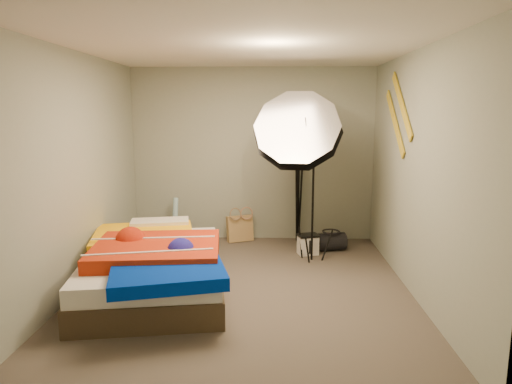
{
  "coord_description": "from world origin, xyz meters",
  "views": [
    {
      "loc": [
        0.29,
        -4.63,
        1.88
      ],
      "look_at": [
        0.1,
        0.6,
        0.95
      ],
      "focal_mm": 32.0,
      "sensor_mm": 36.0,
      "label": 1
    }
  ],
  "objects_px": {
    "duffel_bag": "(331,242)",
    "photo_umbrella": "(298,133)",
    "camera_case": "(308,245)",
    "tote_bag": "(240,228)",
    "camera_tripod": "(298,196)",
    "wrapping_roll": "(175,220)",
    "bed": "(155,265)"
  },
  "relations": [
    {
      "from": "camera_case",
      "to": "camera_tripod",
      "type": "bearing_deg",
      "value": 83.33
    },
    {
      "from": "wrapping_roll",
      "to": "duffel_bag",
      "type": "distance_m",
      "value": 2.24
    },
    {
      "from": "duffel_bag",
      "to": "camera_tripod",
      "type": "bearing_deg",
      "value": 118.79
    },
    {
      "from": "bed",
      "to": "photo_umbrella",
      "type": "height_order",
      "value": "photo_umbrella"
    },
    {
      "from": "wrapping_roll",
      "to": "camera_tripod",
      "type": "relative_size",
      "value": 0.56
    },
    {
      "from": "tote_bag",
      "to": "wrapping_roll",
      "type": "bearing_deg",
      "value": 162.33
    },
    {
      "from": "photo_umbrella",
      "to": "tote_bag",
      "type": "bearing_deg",
      "value": 130.14
    },
    {
      "from": "camera_case",
      "to": "bed",
      "type": "height_order",
      "value": "bed"
    },
    {
      "from": "duffel_bag",
      "to": "bed",
      "type": "distance_m",
      "value": 2.55
    },
    {
      "from": "tote_bag",
      "to": "camera_case",
      "type": "xyz_separation_m",
      "value": [
        0.95,
        -0.6,
        -0.06
      ]
    },
    {
      "from": "photo_umbrella",
      "to": "camera_tripod",
      "type": "height_order",
      "value": "photo_umbrella"
    },
    {
      "from": "camera_case",
      "to": "camera_tripod",
      "type": "height_order",
      "value": "camera_tripod"
    },
    {
      "from": "tote_bag",
      "to": "duffel_bag",
      "type": "distance_m",
      "value": 1.34
    },
    {
      "from": "wrapping_roll",
      "to": "camera_case",
      "type": "height_order",
      "value": "wrapping_roll"
    },
    {
      "from": "bed",
      "to": "camera_tripod",
      "type": "distance_m",
      "value": 2.58
    },
    {
      "from": "camera_case",
      "to": "duffel_bag",
      "type": "bearing_deg",
      "value": 14.19
    },
    {
      "from": "wrapping_roll",
      "to": "bed",
      "type": "distance_m",
      "value": 1.86
    },
    {
      "from": "wrapping_roll",
      "to": "photo_umbrella",
      "type": "relative_size",
      "value": 0.29
    },
    {
      "from": "camera_case",
      "to": "camera_tripod",
      "type": "distance_m",
      "value": 0.85
    },
    {
      "from": "bed",
      "to": "camera_tripod",
      "type": "xyz_separation_m",
      "value": [
        1.6,
        1.99,
        0.37
      ]
    },
    {
      "from": "wrapping_roll",
      "to": "camera_tripod",
      "type": "distance_m",
      "value": 1.82
    },
    {
      "from": "tote_bag",
      "to": "camera_case",
      "type": "height_order",
      "value": "tote_bag"
    },
    {
      "from": "camera_tripod",
      "to": "wrapping_roll",
      "type": "bearing_deg",
      "value": -175.69
    },
    {
      "from": "bed",
      "to": "photo_umbrella",
      "type": "distance_m",
      "value": 2.27
    },
    {
      "from": "duffel_bag",
      "to": "photo_umbrella",
      "type": "distance_m",
      "value": 1.65
    },
    {
      "from": "camera_case",
      "to": "tote_bag",
      "type": "bearing_deg",
      "value": 132.14
    },
    {
      "from": "camera_case",
      "to": "duffel_bag",
      "type": "distance_m",
      "value": 0.37
    },
    {
      "from": "tote_bag",
      "to": "camera_case",
      "type": "bearing_deg",
      "value": -55.01
    },
    {
      "from": "tote_bag",
      "to": "duffel_bag",
      "type": "height_order",
      "value": "tote_bag"
    },
    {
      "from": "tote_bag",
      "to": "camera_tripod",
      "type": "xyz_separation_m",
      "value": [
        0.85,
        0.05,
        0.48
      ]
    },
    {
      "from": "bed",
      "to": "camera_tripod",
      "type": "bearing_deg",
      "value": 51.18
    },
    {
      "from": "duffel_bag",
      "to": "bed",
      "type": "relative_size",
      "value": 0.18
    }
  ]
}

